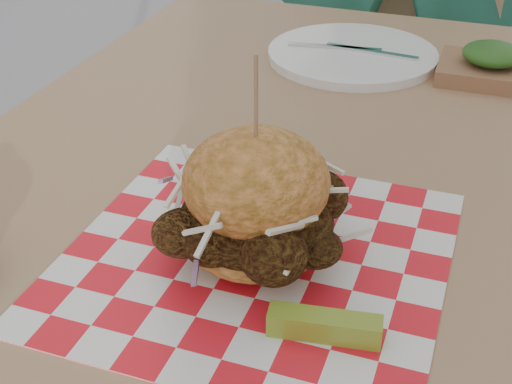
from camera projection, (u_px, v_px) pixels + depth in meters
patio_table at (285, 215)px, 0.90m from camera, size 0.80×1.20×0.75m
patio_chair at (399, 47)px, 1.75m from camera, size 0.47×0.48×0.95m
paper_liner at (256, 257)px, 0.69m from camera, size 0.36×0.36×0.00m
sandwich at (256, 206)px, 0.66m from camera, size 0.18×0.18×0.21m
pickle_spear at (324, 326)px, 0.59m from camera, size 0.10×0.04×0.02m
place_setting at (352, 55)px, 1.14m from camera, size 0.27×0.27×0.02m
kraft_tray at (491, 65)px, 1.06m from camera, size 0.15×0.12×0.06m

